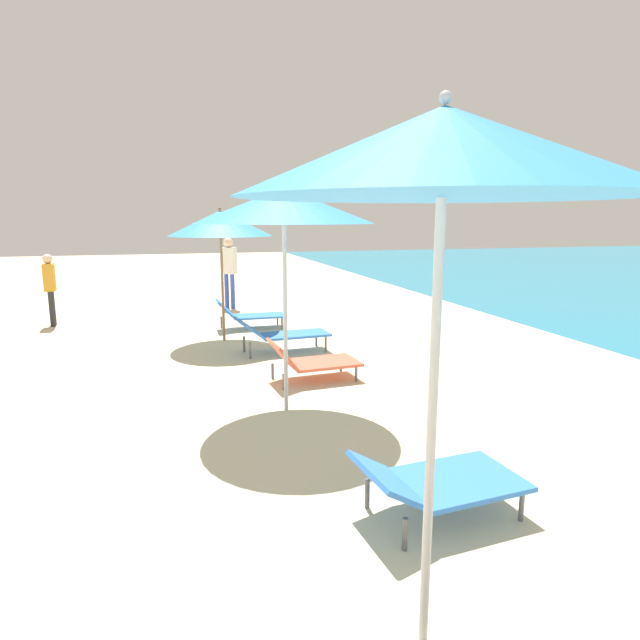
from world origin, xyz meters
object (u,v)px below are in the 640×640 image
object	(u,v)px
umbrella_third	(443,153)
lounger_third_shoreside	(438,481)
lounger_farthest_shoreside	(249,314)
person_walking_mid	(229,265)
lounger_farthest_inland	(281,333)
person_walking_near	(50,283)
umbrella_fourth	(284,206)
lounger_fourth_shoreside	(311,360)
umbrella_farthest	(220,223)

from	to	relation	value
umbrella_third	lounger_third_shoreside	world-z (taller)	umbrella_third
lounger_farthest_shoreside	person_walking_mid	xyz separation A→B (m)	(-0.11, 2.64, 0.79)
lounger_farthest_inland	person_walking_near	bearing A→B (deg)	135.60
lounger_third_shoreside	umbrella_fourth	world-z (taller)	umbrella_fourth
lounger_farthest_shoreside	lounger_fourth_shoreside	bearing A→B (deg)	-84.93
lounger_farthest_inland	umbrella_third	bearing A→B (deg)	-99.04
lounger_farthest_shoreside	lounger_farthest_inland	distance (m)	2.16
umbrella_farthest	lounger_farthest_inland	xyz separation A→B (m)	(0.86, -1.18, -1.82)
lounger_third_shoreside	umbrella_farthest	bearing A→B (deg)	93.36
person_walking_near	umbrella_third	bearing A→B (deg)	-75.89
lounger_third_shoreside	umbrella_fourth	size ratio (longest dim) A/B	0.51
umbrella_third	person_walking_mid	xyz separation A→B (m)	(0.16, 11.17, -1.47)
lounger_farthest_shoreside	umbrella_third	bearing A→B (deg)	-91.83
lounger_farthest_shoreside	person_walking_mid	world-z (taller)	person_walking_mid
umbrella_fourth	lounger_fourth_shoreside	xyz separation A→B (m)	(0.60, 1.09, -2.11)
umbrella_fourth	person_walking_mid	size ratio (longest dim) A/B	1.49
person_walking_mid	lounger_farthest_inland	bearing A→B (deg)	-140.66
lounger_third_shoreside	umbrella_fourth	xyz separation A→B (m)	(-0.65, 2.55, 2.10)
umbrella_third	umbrella_fourth	bearing A→B (deg)	89.77
lounger_third_shoreside	lounger_fourth_shoreside	xyz separation A→B (m)	(-0.05, 3.64, -0.00)
person_walking_near	umbrella_fourth	bearing A→B (deg)	-65.75
umbrella_farthest	lounger_farthest_inland	world-z (taller)	umbrella_farthest
umbrella_fourth	lounger_farthest_shoreside	world-z (taller)	umbrella_fourth
person_walking_mid	umbrella_fourth	bearing A→B (deg)	-146.06
lounger_fourth_shoreside	lounger_farthest_shoreside	distance (m)	3.82
person_walking_near	person_walking_mid	world-z (taller)	person_walking_mid
person_walking_mid	lounger_fourth_shoreside	bearing A→B (deg)	-140.95
lounger_third_shoreside	lounger_farthest_shoreside	xyz separation A→B (m)	(-0.39, 7.44, 0.01)
umbrella_fourth	person_walking_near	distance (m)	7.46
umbrella_fourth	lounger_farthest_shoreside	xyz separation A→B (m)	(0.26, 4.89, -2.09)
person_walking_near	lounger_farthest_inland	bearing A→B (deg)	-46.35
umbrella_fourth	lounger_farthest_shoreside	distance (m)	5.32
umbrella_third	person_walking_mid	distance (m)	11.27
lounger_fourth_shoreside	person_walking_mid	xyz separation A→B (m)	(-0.45, 6.44, 0.80)
umbrella_fourth	lounger_fourth_shoreside	world-z (taller)	umbrella_fourth
lounger_third_shoreside	lounger_farthest_shoreside	distance (m)	7.45
umbrella_fourth	person_walking_mid	world-z (taller)	umbrella_fourth
lounger_fourth_shoreside	lounger_farthest_inland	distance (m)	1.66
lounger_third_shoreside	umbrella_fourth	bearing A→B (deg)	98.80
person_walking_near	lounger_third_shoreside	bearing A→B (deg)	-70.07
lounger_fourth_shoreside	person_walking_mid	distance (m)	6.51
person_walking_near	person_walking_mid	distance (m)	4.07
lounger_third_shoreside	person_walking_near	size ratio (longest dim) A/B	0.88
umbrella_fourth	person_walking_near	world-z (taller)	umbrella_fourth
lounger_fourth_shoreside	umbrella_fourth	bearing A→B (deg)	-123.62
umbrella_third	umbrella_farthest	bearing A→B (deg)	92.56
lounger_fourth_shoreside	lounger_farthest_shoreside	world-z (taller)	lounger_farthest_shoreside
lounger_farthest_inland	lounger_fourth_shoreside	bearing A→B (deg)	-91.27
lounger_fourth_shoreside	umbrella_farthest	bearing A→B (deg)	103.65
umbrella_farthest	lounger_farthest_shoreside	xyz separation A→B (m)	(0.61, 0.97, -1.86)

